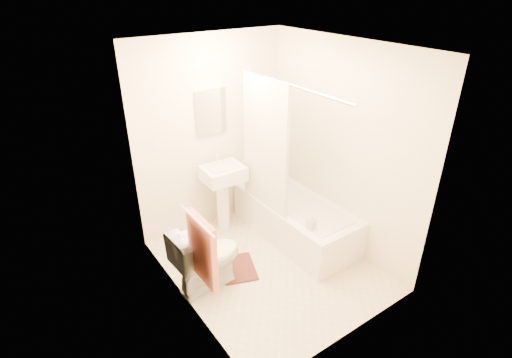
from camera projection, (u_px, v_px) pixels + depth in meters
floor at (269, 265)px, 4.55m from camera, size 2.40×2.40×0.00m
ceiling at (273, 46)px, 3.44m from camera, size 2.40×2.40×0.00m
wall_back at (211, 135)px, 4.87m from camera, size 2.00×0.02×2.40m
wall_left at (179, 199)px, 3.49m from camera, size 0.02×2.40×2.40m
wall_right at (341, 148)px, 4.50m from camera, size 0.02×2.40×2.40m
mirror at (211, 112)px, 4.72m from camera, size 0.40×0.03×0.55m
curtain_rod at (290, 85)px, 3.85m from camera, size 0.03×1.70×0.03m
shower_curtain at (265, 146)px, 4.50m from camera, size 0.04×0.80×1.55m
towel_bar at (197, 221)px, 3.37m from camera, size 0.02×0.60×0.02m
towel at (202, 250)px, 3.53m from camera, size 0.06×0.45×0.66m
toilet_paper at (185, 237)px, 3.84m from camera, size 0.11×0.12×0.12m
toilet at (207, 258)px, 4.09m from camera, size 0.76×0.45×0.72m
sink at (223, 195)px, 5.01m from camera, size 0.50×0.41×0.96m
bathtub at (295, 219)px, 4.98m from camera, size 0.73×1.68×0.47m
bath_mat at (226, 270)px, 4.45m from camera, size 0.77×0.68×0.02m
soap_bottle at (311, 222)px, 4.32m from camera, size 0.08×0.09×0.18m
scrub_brush at (276, 184)px, 5.24m from camera, size 0.13×0.22×0.04m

